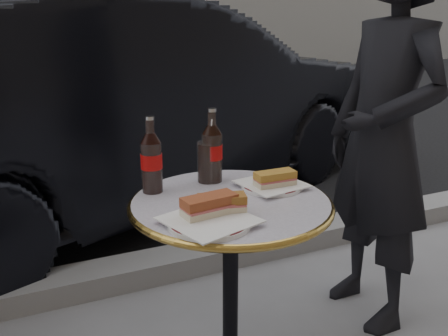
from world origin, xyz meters
name	(u,v)px	position (x,y,z in m)	size (l,w,h in m)	color
asphalt_road	(57,121)	(0.00, 5.00, 0.00)	(40.00, 8.00, 0.00)	black
curb	(154,268)	(0.00, 0.90, 0.05)	(40.00, 0.20, 0.12)	gray
bistro_table	(230,305)	(0.00, 0.00, 0.37)	(0.62, 0.62, 0.73)	#BAB2C4
plate_left	(209,222)	(-0.13, -0.14, 0.74)	(0.23, 0.23, 0.01)	white
plate_right	(271,186)	(0.17, 0.05, 0.74)	(0.20, 0.20, 0.01)	white
sandwich_left_a	(209,206)	(-0.12, -0.11, 0.77)	(0.15, 0.07, 0.05)	brown
sandwich_left_b	(222,204)	(-0.07, -0.10, 0.77)	(0.13, 0.06, 0.05)	#945B25
sandwich_right	(275,179)	(0.17, 0.03, 0.77)	(0.13, 0.06, 0.05)	#B07C2C
cola_bottle_left	(151,154)	(-0.19, 0.17, 0.85)	(0.07, 0.07, 0.24)	black
cola_bottle_right	(212,145)	(0.02, 0.19, 0.86)	(0.07, 0.07, 0.25)	black
cola_glass	(207,162)	(0.00, 0.19, 0.80)	(0.07, 0.07, 0.14)	black
parked_car	(131,105)	(0.18, 1.95, 0.68)	(4.17, 1.45, 1.37)	black
pedestrian	(383,140)	(0.78, 0.22, 0.79)	(0.57, 0.37, 1.57)	black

